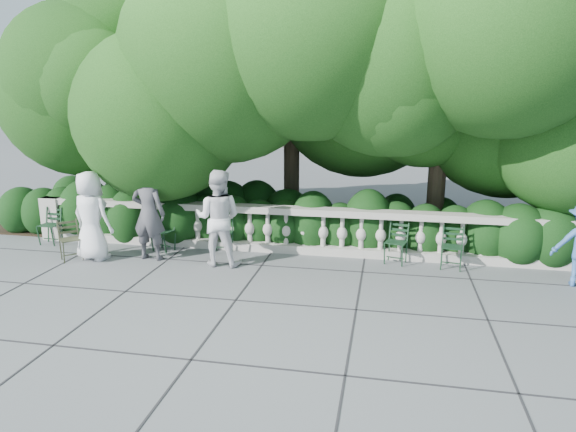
% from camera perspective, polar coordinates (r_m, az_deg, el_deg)
% --- Properties ---
extents(ground, '(90.00, 90.00, 0.00)m').
position_cam_1_polar(ground, '(9.50, -1.18, -7.27)').
color(ground, '#525559').
rests_on(ground, ground).
extents(balustrade, '(12.00, 0.44, 1.00)m').
position_cam_1_polar(balustrade, '(11.03, 0.80, -1.64)').
color(balustrade, '#9E998E').
rests_on(balustrade, ground).
extents(shrub_hedge, '(15.00, 2.60, 1.70)m').
position_cam_1_polar(shrub_hedge, '(12.30, 1.80, -2.38)').
color(shrub_hedge, black).
rests_on(shrub_hedge, ground).
extents(tree_canopy, '(15.04, 6.52, 6.78)m').
position_cam_1_polar(tree_canopy, '(11.94, 5.49, 16.31)').
color(tree_canopy, '#3F3023').
rests_on(tree_canopy, ground).
extents(chair_a, '(0.45, 0.49, 0.84)m').
position_cam_1_polar(chair_a, '(12.85, -25.17, -3.00)').
color(chair_a, black).
rests_on(chair_a, ground).
extents(chair_b, '(0.50, 0.53, 0.84)m').
position_cam_1_polar(chair_b, '(11.10, -7.33, -4.26)').
color(chair_b, black).
rests_on(chair_b, ground).
extents(chair_c, '(0.56, 0.59, 0.84)m').
position_cam_1_polar(chair_c, '(11.50, -14.06, -3.94)').
color(chair_c, black).
rests_on(chair_c, ground).
extents(chair_d, '(0.55, 0.58, 0.84)m').
position_cam_1_polar(chair_d, '(10.55, 11.59, -5.40)').
color(chair_d, black).
rests_on(chair_d, ground).
extents(chair_f, '(0.50, 0.53, 0.84)m').
position_cam_1_polar(chair_f, '(10.51, 17.57, -5.84)').
color(chair_f, black).
rests_on(chair_f, ground).
extents(chair_weathered, '(0.65, 0.65, 0.84)m').
position_cam_1_polar(chair_weathered, '(11.43, -22.68, -4.72)').
color(chair_weathered, black).
rests_on(chair_weathered, ground).
extents(person_businessman, '(1.01, 0.77, 1.84)m').
position_cam_1_polar(person_businessman, '(11.22, -21.04, -0.00)').
color(person_businessman, white).
rests_on(person_businessman, ground).
extents(person_woman_grey, '(0.74, 0.51, 1.95)m').
position_cam_1_polar(person_woman_grey, '(10.85, -15.23, 0.29)').
color(person_woman_grey, '#45444A').
rests_on(person_woman_grey, ground).
extents(person_casual_man, '(0.95, 0.75, 1.92)m').
position_cam_1_polar(person_casual_man, '(10.23, -7.77, -0.22)').
color(person_casual_man, silver).
rests_on(person_casual_man, ground).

